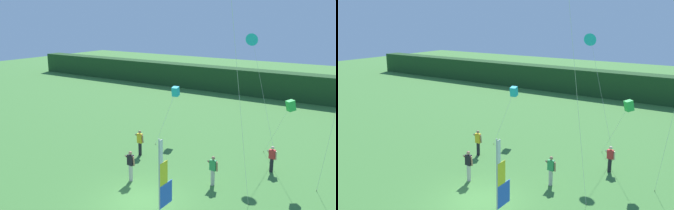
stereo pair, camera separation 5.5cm
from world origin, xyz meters
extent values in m
plane|color=#3D7533|center=(0.00, 0.00, 0.00)|extent=(120.00, 120.00, 0.00)
cube|color=#1E421E|center=(0.00, 27.35, 1.47)|extent=(80.00, 2.40, 2.94)
cylinder|color=#B7B7BC|center=(1.94, -1.22, 2.01)|extent=(0.06, 0.06, 4.02)
cube|color=blue|center=(1.94, -0.70, 1.26)|extent=(0.02, 0.97, 1.07)
cube|color=yellow|center=(1.94, -0.89, 2.33)|extent=(0.02, 0.60, 1.07)
cube|color=white|center=(1.94, -1.07, 3.40)|extent=(0.02, 0.23, 1.07)
cylinder|color=black|center=(4.24, 7.09, 0.42)|extent=(0.22, 0.22, 0.84)
cube|color=red|center=(4.24, 7.09, 1.11)|extent=(0.36, 0.20, 0.55)
sphere|color=beige|center=(4.24, 7.09, 1.51)|extent=(0.20, 0.20, 0.20)
cylinder|color=beige|center=(4.01, 7.15, 1.16)|extent=(0.09, 0.48, 0.42)
cylinder|color=beige|center=(4.47, 7.09, 1.06)|extent=(0.09, 0.14, 0.56)
cylinder|color=black|center=(-3.89, 4.86, 0.43)|extent=(0.22, 0.22, 0.86)
cube|color=yellow|center=(-3.89, 4.86, 1.18)|extent=(0.36, 0.20, 0.64)
sphere|color=#A37556|center=(-3.89, 4.86, 1.62)|extent=(0.20, 0.20, 0.20)
cylinder|color=#A37556|center=(-4.12, 4.92, 1.27)|extent=(0.09, 0.48, 0.42)
cylinder|color=#A37556|center=(-3.66, 4.87, 1.18)|extent=(0.09, 0.14, 0.56)
cylinder|color=#B7B2A3|center=(2.13, 3.59, 0.44)|extent=(0.22, 0.22, 0.87)
cube|color=#2D8E4C|center=(2.13, 3.59, 1.16)|extent=(0.36, 0.20, 0.58)
sphere|color=#A37556|center=(2.13, 3.59, 1.57)|extent=(0.20, 0.20, 0.20)
cylinder|color=#A37556|center=(1.90, 3.65, 1.23)|extent=(0.09, 0.48, 0.42)
cylinder|color=#A37556|center=(2.36, 3.59, 1.13)|extent=(0.09, 0.14, 0.56)
cylinder|color=#B7B2A3|center=(-1.93, 1.51, 0.47)|extent=(0.22, 0.22, 0.94)
cube|color=black|center=(-1.93, 1.51, 1.25)|extent=(0.36, 0.20, 0.60)
sphere|color=#A37556|center=(-1.93, 1.51, 1.67)|extent=(0.20, 0.20, 0.20)
cylinder|color=#A37556|center=(-2.16, 1.58, 1.32)|extent=(0.09, 0.48, 0.42)
cylinder|color=#A37556|center=(-1.70, 1.52, 1.22)|extent=(0.09, 0.14, 0.56)
cylinder|color=brown|center=(2.80, 9.95, 0.04)|extent=(0.03, 0.03, 0.08)
cylinder|color=silver|center=(3.94, 8.50, 2.09)|extent=(2.30, 2.91, 4.19)
cube|color=green|center=(5.08, 7.05, 4.19)|extent=(0.63, 0.64, 0.66)
cylinder|color=brown|center=(-4.23, 7.08, 0.04)|extent=(0.03, 0.03, 0.08)
cylinder|color=silver|center=(-4.10, 8.23, 1.77)|extent=(0.25, 2.31, 3.56)
cube|color=#23B2C6|center=(-3.98, 9.38, 3.55)|extent=(0.55, 0.66, 0.77)
cylinder|color=brown|center=(3.81, 9.26, 0.04)|extent=(0.03, 0.03, 0.08)
cylinder|color=silver|center=(2.78, 9.36, 3.80)|extent=(2.08, 0.20, 7.60)
cone|color=#23B2C6|center=(1.75, 9.45, 7.60)|extent=(0.83, 0.49, 0.85)
cylinder|color=brown|center=(4.57, 2.65, 0.04)|extent=(0.03, 0.03, 0.08)
cylinder|color=silver|center=(4.56, 0.93, 5.59)|extent=(0.03, 3.46, 11.17)
cylinder|color=brown|center=(7.05, 6.01, 0.04)|extent=(0.03, 0.03, 0.08)
cylinder|color=silver|center=(7.65, 4.94, 4.24)|extent=(1.22, 2.17, 8.49)
camera|label=1|loc=(10.21, -12.95, 9.01)|focal=38.69mm
camera|label=2|loc=(10.26, -12.92, 9.01)|focal=38.69mm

